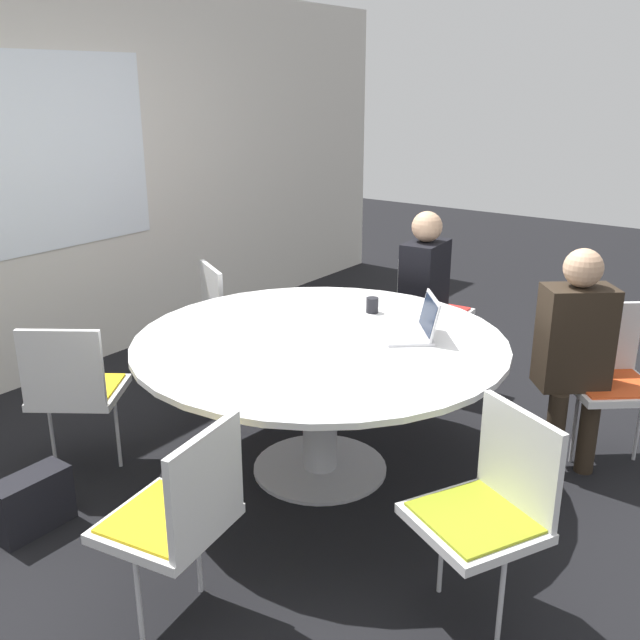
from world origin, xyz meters
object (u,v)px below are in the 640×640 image
chair_5 (489,501)px  person_1 (426,287)px  laptop (416,327)px  person_0 (575,343)px  handbag (32,502)px  chair_4 (179,511)px  chair_0 (608,370)px  coffee_cup (372,305)px  chair_3 (74,385)px  chair_2 (231,314)px  chair_1 (428,303)px

chair_5 → person_1: 2.25m
chair_5 → laptop: 1.18m
person_0 → handbag: size_ratio=3.37×
chair_4 → person_1: person_1 is taller
chair_4 → handbag: chair_4 is taller
chair_0 → coffee_cup: bearing=-15.4°
chair_3 → chair_4: same height
chair_2 → chair_3: same height
person_0 → chair_5: bearing=55.8°
chair_3 → coffee_cup: (1.30, -1.00, 0.29)m
person_0 → chair_0: bearing=-161.0°
chair_4 → handbag: size_ratio=2.39×
chair_0 → person_0: bearing=19.0°
chair_2 → person_0: size_ratio=0.71×
chair_0 → chair_4: same height
person_1 → coffee_cup: bearing=1.0°
laptop → handbag: 2.04m
chair_5 → chair_4: bearing=66.2°
chair_2 → person_0: 2.22m
person_1 → handbag: 2.71m
chair_1 → chair_3: bearing=-24.0°
person_0 → handbag: 2.81m
chair_4 → chair_2: bearing=28.9°
coffee_cup → chair_2: bearing=88.0°
chair_0 → laptop: bearing=3.6°
chair_3 → laptop: size_ratio=2.17×
chair_5 → chair_3: bearing=33.8°
chair_2 → person_1: person_1 is taller
chair_3 → handbag: 0.64m
person_1 → handbag: size_ratio=3.37×
chair_0 → chair_2: same height
chair_2 → chair_4: size_ratio=1.00×
chair_2 → person_0: person_0 is taller
chair_0 → coffee_cup: size_ratio=9.93×
chair_0 → chair_2: size_ratio=1.00×
chair_2 → chair_5: bearing=4.0°
chair_0 → chair_4: 2.47m
chair_4 → laptop: laptop is taller
chair_3 → coffee_cup: chair_3 is taller
person_1 → laptop: 1.13m
handbag → chair_4: bearing=-91.0°
chair_2 → laptop: 1.58m
chair_4 → person_1: bearing=-1.1°
chair_5 → person_1: size_ratio=0.71×
chair_1 → coffee_cup: (-1.04, -0.19, 0.29)m
chair_5 → chair_1: bearing=-29.7°
chair_1 → chair_2: (-1.00, 0.95, 0.00)m
chair_3 → handbag: chair_3 is taller
chair_5 → person_0: 1.38m
chair_2 → chair_0: bearing=41.0°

